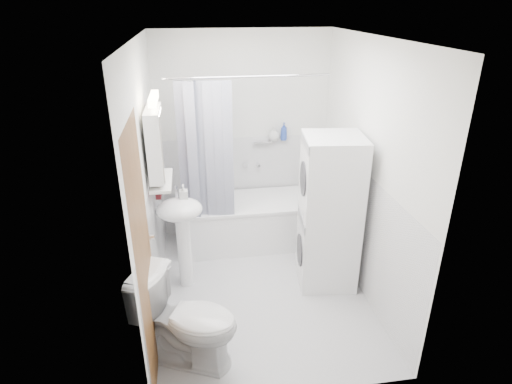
{
  "coord_description": "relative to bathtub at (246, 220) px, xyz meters",
  "views": [
    {
      "loc": [
        -0.6,
        -3.5,
        2.67
      ],
      "look_at": [
        -0.03,
        0.15,
        1.01
      ],
      "focal_mm": 30.0,
      "sensor_mm": 36.0,
      "label": 1
    }
  ],
  "objects": [
    {
      "name": "floor",
      "position": [
        0.03,
        -0.92,
        -0.3
      ],
      "size": [
        2.6,
        2.6,
        0.0
      ],
      "primitive_type": "plane",
      "color": "silver",
      "rests_on": "ground"
    },
    {
      "name": "room_walls",
      "position": [
        0.03,
        -0.92,
        1.18
      ],
      "size": [
        2.6,
        2.6,
        2.6
      ],
      "color": "white",
      "rests_on": "ground"
    },
    {
      "name": "wainscot",
      "position": [
        0.03,
        -0.63,
        0.3
      ],
      "size": [
        1.98,
        2.58,
        2.58
      ],
      "color": "white",
      "rests_on": "ground"
    },
    {
      "name": "door",
      "position": [
        -0.92,
        -1.47,
        0.7
      ],
      "size": [
        0.05,
        2.0,
        2.0
      ],
      "color": "brown",
      "rests_on": "ground"
    },
    {
      "name": "bathtub",
      "position": [
        0.0,
        0.0,
        0.0
      ],
      "size": [
        1.44,
        0.68,
        0.55
      ],
      "color": "white",
      "rests_on": "ground"
    },
    {
      "name": "tub_spout",
      "position": [
        0.2,
        0.33,
        0.57
      ],
      "size": [
        0.04,
        0.12,
        0.04
      ],
      "primitive_type": "cylinder",
      "rotation": [
        1.57,
        0.0,
        0.0
      ],
      "color": "silver",
      "rests_on": "room_walls"
    },
    {
      "name": "curtain_rod",
      "position": [
        0.0,
        -0.28,
        1.7
      ],
      "size": [
        1.62,
        0.02,
        0.02
      ],
      "primitive_type": "cylinder",
      "rotation": [
        0.0,
        1.57,
        0.0
      ],
      "color": "silver",
      "rests_on": "room_walls"
    },
    {
      "name": "shower_curtain",
      "position": [
        -0.43,
        -0.28,
        0.95
      ],
      "size": [
        0.55,
        0.02,
        1.45
      ],
      "color": "#121A40",
      "rests_on": "curtain_rod"
    },
    {
      "name": "sink",
      "position": [
        -0.72,
        -0.72,
        0.4
      ],
      "size": [
        0.44,
        0.37,
        1.04
      ],
      "color": "white",
      "rests_on": "ground"
    },
    {
      "name": "medicine_cabinet",
      "position": [
        -0.87,
        -0.82,
        1.26
      ],
      "size": [
        0.13,
        0.5,
        0.71
      ],
      "color": "white",
      "rests_on": "room_walls"
    },
    {
      "name": "shelf",
      "position": [
        -0.86,
        -0.82,
        0.9
      ],
      "size": [
        0.18,
        0.54,
        0.02
      ],
      "primitive_type": "cube",
      "color": "silver",
      "rests_on": "room_walls"
    },
    {
      "name": "shower_caddy",
      "position": [
        0.25,
        0.32,
        0.85
      ],
      "size": [
        0.22,
        0.06,
        0.02
      ],
      "primitive_type": "cube",
      "color": "silver",
      "rests_on": "room_walls"
    },
    {
      "name": "towel",
      "position": [
        -0.91,
        -0.57,
        1.12
      ],
      "size": [
        0.07,
        0.36,
        0.86
      ],
      "color": "#4E1710",
      "rests_on": "room_walls"
    },
    {
      "name": "washer_dryer",
      "position": [
        0.71,
        -0.86,
        0.47
      ],
      "size": [
        0.61,
        0.61,
        1.55
      ],
      "rotation": [
        0.0,
        0.0,
        -0.12
      ],
      "color": "white",
      "rests_on": "ground"
    },
    {
      "name": "toilet",
      "position": [
        -0.69,
        -1.75,
        0.09
      ],
      "size": [
        0.92,
        0.74,
        0.79
      ],
      "primitive_type": "imported",
      "rotation": [
        0.0,
        0.0,
        1.16
      ],
      "color": "white",
      "rests_on": "ground"
    },
    {
      "name": "soap_pump",
      "position": [
        -0.68,
        -0.67,
        0.65
      ],
      "size": [
        0.08,
        0.17,
        0.08
      ],
      "primitive_type": "imported",
      "color": "gray",
      "rests_on": "sink"
    },
    {
      "name": "shelf_bottle",
      "position": [
        -0.86,
        -0.97,
        0.95
      ],
      "size": [
        0.07,
        0.18,
        0.07
      ],
      "primitive_type": "imported",
      "color": "gray",
      "rests_on": "shelf"
    },
    {
      "name": "shelf_cup",
      "position": [
        -0.86,
        -0.7,
        0.96
      ],
      "size": [
        0.1,
        0.09,
        0.1
      ],
      "primitive_type": "imported",
      "color": "gray",
      "rests_on": "shelf"
    },
    {
      "name": "shampoo_a",
      "position": [
        0.38,
        0.32,
        0.92
      ],
      "size": [
        0.13,
        0.17,
        0.13
      ],
      "primitive_type": "imported",
      "color": "gray",
      "rests_on": "shower_caddy"
    },
    {
      "name": "shampoo_b",
      "position": [
        0.5,
        0.32,
        0.9
      ],
      "size": [
        0.08,
        0.21,
        0.08
      ],
      "primitive_type": "imported",
      "color": "#2945A4",
      "rests_on": "shower_caddy"
    }
  ]
}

